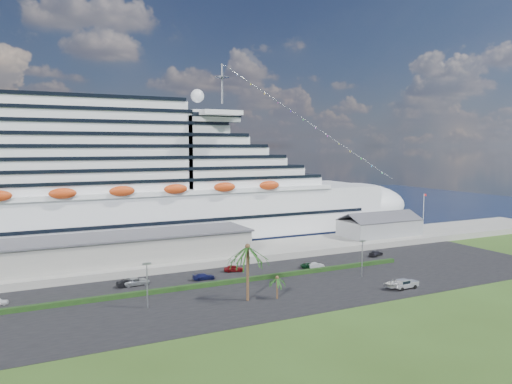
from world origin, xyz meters
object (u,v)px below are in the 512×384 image
parked_car_3 (204,276)px  boat_trailer (396,283)px  pickup_truck (405,284)px  cruise_ship (119,190)px

parked_car_3 → boat_trailer: bearing=-123.2°
pickup_truck → boat_trailer: bearing=149.4°
parked_car_3 → pickup_truck: (34.39, -24.78, 0.36)m
cruise_ship → pickup_truck: 81.71m
cruise_ship → boat_trailer: cruise_ship is taller
cruise_ship → parked_car_3: cruise_ship is taller
cruise_ship → parked_car_3: size_ratio=39.15×
parked_car_3 → pickup_truck: 42.39m
boat_trailer → pickup_truck: bearing=-30.6°
cruise_ship → boat_trailer: size_ratio=31.45×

